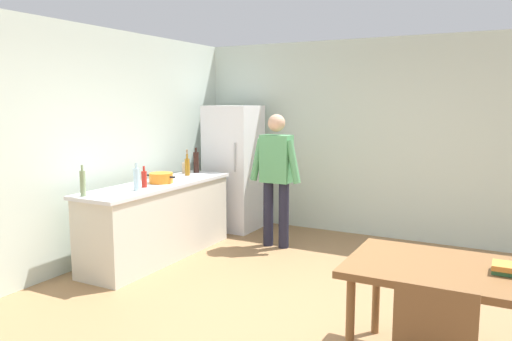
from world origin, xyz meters
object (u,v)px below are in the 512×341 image
cooking_pot (161,178)px  bottle_sauce_red (144,179)px  dining_table (453,278)px  bottle_oil_amber (187,167)px  bottle_water_clear (137,179)px  bottle_wine_dark (196,162)px  utensil_jar (186,167)px  refrigerator (234,168)px  bottle_vinegar_tall (83,183)px  book_stack (510,269)px  person (276,171)px

cooking_pot → bottle_sauce_red: bearing=-85.3°
dining_table → bottle_oil_amber: (-3.45, 1.77, 0.34)m
bottle_water_clear → bottle_wine_dark: 1.44m
utensil_jar → bottle_oil_amber: size_ratio=1.14×
refrigerator → bottle_water_clear: 2.09m
dining_table → utensil_jar: utensil_jar is taller
utensil_jar → bottle_oil_amber: 0.23m
utensil_jar → bottle_wine_dark: (0.10, 0.09, 0.07)m
refrigerator → bottle_vinegar_tall: refrigerator is taller
dining_table → bottle_water_clear: (-3.29, 0.62, 0.35)m
bottle_oil_amber → bottle_wine_dark: 0.27m
utensil_jar → book_stack: 4.37m
bottle_sauce_red → bottle_oil_amber: size_ratio=0.86×
book_stack → bottle_sauce_red: bearing=168.2°
bottle_sauce_red → bottle_wine_dark: 1.24m
cooking_pot → bottle_vinegar_tall: size_ratio=1.25×
refrigerator → bottle_wine_dark: size_ratio=5.29×
utensil_jar → bottle_vinegar_tall: size_ratio=1.00×
bottle_wine_dark → utensil_jar: bearing=-135.4°
cooking_pot → utensil_jar: bearing=105.0°
utensil_jar → bottle_sauce_red: (0.24, -1.14, 0.02)m
cooking_pot → bottle_vinegar_tall: bottle_vinegar_tall is taller
utensil_jar → bottle_sauce_red: utensil_jar is taller
bottle_sauce_red → book_stack: bearing=-11.8°
bottle_water_clear → book_stack: size_ratio=1.43×
person → bottle_sauce_red: (-1.00, -1.34, 0.02)m
bottle_water_clear → bottle_wine_dark: (-0.21, 1.42, 0.02)m
dining_table → bottle_wine_dark: size_ratio=4.12×
person → dining_table: 3.20m
utensil_jar → bottle_oil_amber: (0.14, -0.17, 0.04)m
bottle_sauce_red → bottle_water_clear: bearing=-72.7°
utensil_jar → dining_table: bearing=-28.4°
refrigerator → bottle_vinegar_tall: (-0.25, -2.60, 0.14)m
bottle_wine_dark → book_stack: bearing=-27.6°
utensil_jar → book_stack: bearing=-25.9°
bottle_sauce_red → bottle_wine_dark: (-0.15, 1.23, 0.05)m
bottle_wine_dark → book_stack: bottle_wine_dark is taller
person → cooking_pot: bearing=-135.5°
bottle_vinegar_tall → bottle_water_clear: bearing=63.6°
cooking_pot → bottle_sauce_red: bottle_sauce_red is taller
utensil_jar → bottle_water_clear: utensil_jar is taller
bottle_sauce_red → bottle_water_clear: size_ratio=0.80×
refrigerator → dining_table: 4.27m
cooking_pot → dining_table: bearing=-18.6°
cooking_pot → bottle_water_clear: (0.09, -0.52, 0.07)m
cooking_pot → bottle_wine_dark: bottle_wine_dark is taller
dining_table → bottle_sauce_red: (-3.35, 0.81, 0.32)m
refrigerator → utensil_jar: size_ratio=5.62×
dining_table → utensil_jar: (-3.59, 1.94, 0.31)m
dining_table → bottle_oil_amber: size_ratio=5.00×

